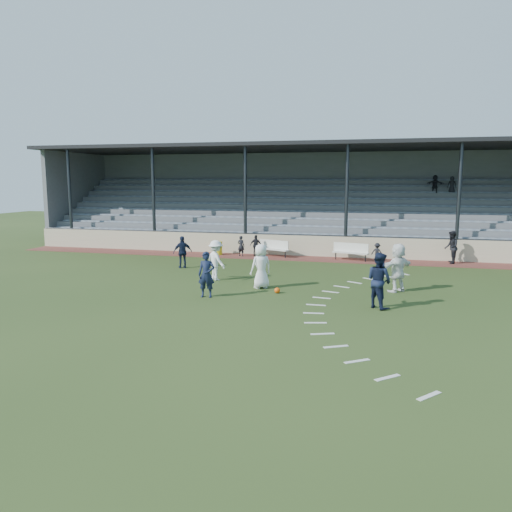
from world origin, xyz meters
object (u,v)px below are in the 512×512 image
at_px(bench_left, 273,247).
at_px(player_white_lead, 261,266).
at_px(player_navy_lead, 206,275).
at_px(official, 451,247).
at_px(football, 277,290).
at_px(bench_right, 351,250).
at_px(trash_bin, 218,248).

height_order(bench_left, player_white_lead, player_white_lead).
distance_m(player_navy_lead, official, 14.46).
bearing_deg(player_navy_lead, bench_left, 81.90).
height_order(player_navy_lead, official, official).
height_order(football, official, official).
height_order(bench_left, football, bench_left).
bearing_deg(bench_right, player_navy_lead, -100.17).
distance_m(trash_bin, player_navy_lead, 10.86).
distance_m(bench_right, player_navy_lead, 11.32).
height_order(bench_right, official, official).
xyz_separation_m(bench_right, football, (-2.27, -8.97, -0.47)).
height_order(bench_left, bench_right, same).
distance_m(bench_left, official, 9.70).
bearing_deg(bench_right, official, 16.44).
xyz_separation_m(player_navy_lead, official, (9.99, 10.45, 0.02)).
bearing_deg(bench_left, player_navy_lead, -69.22).
relative_size(bench_right, trash_bin, 2.58).
xyz_separation_m(bench_left, football, (2.18, -9.28, -0.47)).
height_order(bench_left, player_navy_lead, player_navy_lead).
relative_size(bench_left, player_white_lead, 1.09).
relative_size(player_navy_lead, official, 1.01).
xyz_separation_m(bench_right, official, (5.25, 0.17, 0.31)).
bearing_deg(official, bench_right, -85.49).
bearing_deg(football, bench_right, 75.80).
bearing_deg(player_white_lead, bench_left, -121.57).
distance_m(football, player_navy_lead, 2.90).
xyz_separation_m(bench_left, bench_right, (4.45, -0.31, 0.00)).
bearing_deg(bench_left, bench_right, 18.44).
relative_size(bench_right, official, 1.17).
xyz_separation_m(bench_right, player_navy_lead, (-4.74, -10.28, 0.29)).
height_order(trash_bin, player_navy_lead, player_navy_lead).
bearing_deg(trash_bin, player_white_lead, -60.77).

